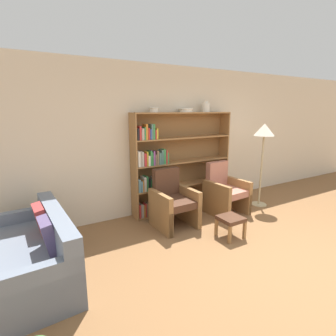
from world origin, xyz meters
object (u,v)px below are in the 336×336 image
bowl_terracotta (154,109)px  couch (34,256)px  vase_tall (206,107)px  bowl_stoneware (186,110)px  armchair_leather (173,202)px  footstool (231,221)px  bookshelf (174,163)px  armchair_cushioned (225,191)px  floor_lamp (264,135)px

bowl_terracotta → couch: 2.88m
vase_tall → bowl_stoneware: bearing=180.0°
armchair_leather → vase_tall: bearing=-153.4°
footstool → couch: bearing=171.9°
armchair_leather → bowl_terracotta: bearing=-87.7°
bowl_terracotta → armchair_leather: (0.04, -0.59, -1.53)m
bookshelf → couch: bearing=-157.6°
bookshelf → vase_tall: bearing=-1.6°
armchair_cushioned → couch: bearing=3.1°
bowl_stoneware → vase_tall: (0.47, 0.00, 0.05)m
armchair_cushioned → footstool: (-0.61, -0.82, -0.15)m
armchair_leather → couch: bearing=10.0°
armchair_cushioned → footstool: armchair_cushioned is taller
bowl_stoneware → armchair_leather: 1.75m
footstool → armchair_cushioned: bearing=53.4°
floor_lamp → bowl_terracotta: bearing=162.8°
couch → bookshelf: bearing=-70.6°
bowl_terracotta → footstool: size_ratio=0.49×
bowl_stoneware → couch: bowl_stoneware is taller
bookshelf → floor_lamp: size_ratio=1.24×
vase_tall → couch: 3.82m
bowl_terracotta → armchair_leather: 1.64m
armchair_leather → bookshelf: bearing=-123.7°
bowl_terracotta → couch: bowl_terracotta is taller
couch → armchair_cushioned: size_ratio=1.80×
bowl_stoneware → armchair_leather: (-0.64, -0.59, -1.52)m
vase_tall → armchair_leather: vase_tall is taller
vase_tall → floor_lamp: (0.96, -0.65, -0.54)m
bookshelf → bowl_terracotta: size_ratio=12.48×
floor_lamp → bookshelf: bearing=158.2°
armchair_leather → floor_lamp: (2.07, -0.06, 1.04)m
footstool → bowl_terracotta: bearing=112.5°
vase_tall → armchair_leather: (-1.11, -0.59, -1.57)m
bookshelf → couch: (-2.54, -1.05, -0.66)m
bookshelf → couch: bookshelf is taller
vase_tall → armchair_cushioned: bearing=-84.8°
vase_tall → couch: vase_tall is taller
footstool → floor_lamp: bearing=26.7°
bowl_stoneware → footstool: 2.19m
vase_tall → floor_lamp: size_ratio=0.13×
floor_lamp → armchair_leather: bearing=178.3°
bowl_terracotta → armchair_leather: bearing=-86.2°
couch → footstool: 2.73m
bowl_terracotta → floor_lamp: bowl_terracotta is taller
bookshelf → vase_tall: vase_tall is taller
couch → bowl_terracotta: bearing=-67.1°
bookshelf → bowl_stoneware: bowl_stoneware is taller
vase_tall → footstool: (-0.56, -1.41, -1.72)m
bookshelf → bowl_stoneware: 1.03m
vase_tall → floor_lamp: vase_tall is taller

